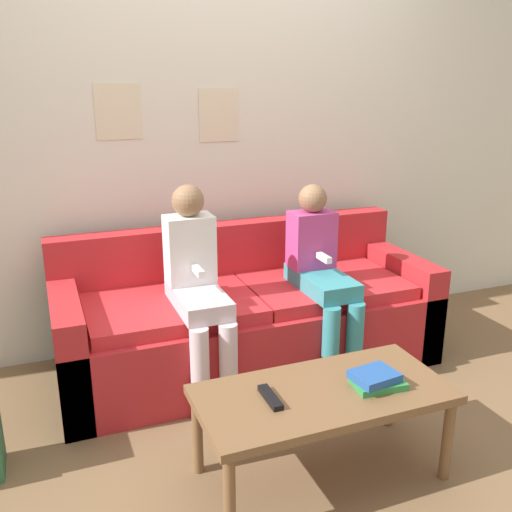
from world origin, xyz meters
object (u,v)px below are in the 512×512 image
person_left (197,283)px  person_right (321,271)px  tv_remote (270,397)px  coffee_table (323,400)px  couch (247,319)px

person_left → person_right: bearing=-0.6°
person_right → tv_remote: person_right is taller
coffee_table → tv_remote: 0.23m
couch → tv_remote: couch is taller
couch → person_left: (-0.33, -0.18, 0.32)m
coffee_table → person_right: 0.95m
coffee_table → person_right: person_right is taller
person_right → tv_remote: bearing=-128.2°
couch → coffee_table: couch is taller
couch → coffee_table: 1.01m
couch → tv_remote: size_ratio=12.08×
person_left → person_right: (0.69, -0.01, -0.02)m
coffee_table → person_left: person_left is taller
coffee_table → person_left: (-0.27, 0.83, 0.25)m
couch → person_right: 0.50m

